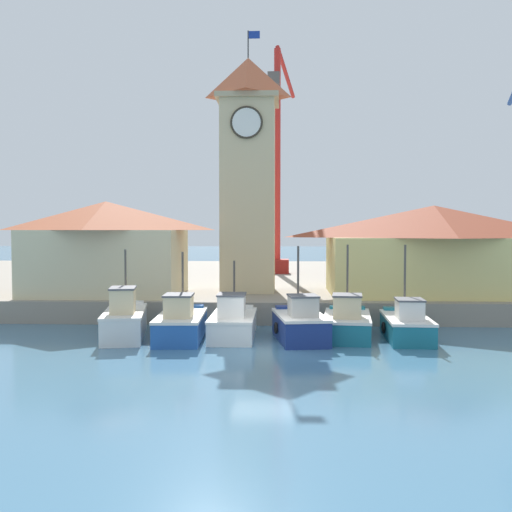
{
  "coord_description": "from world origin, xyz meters",
  "views": [
    {
      "loc": [
        0.84,
        -24.3,
        4.96
      ],
      "look_at": [
        -0.64,
        8.25,
        3.5
      ],
      "focal_mm": 42.0,
      "sensor_mm": 36.0,
      "label": 1
    }
  ],
  "objects": [
    {
      "name": "ground_plane",
      "position": [
        0.0,
        0.0,
        0.0
      ],
      "size": [
        300.0,
        300.0,
        0.0
      ],
      "primitive_type": "plane",
      "color": "teal"
    },
    {
      "name": "quay_wharf",
      "position": [
        0.0,
        26.25,
        0.59
      ],
      "size": [
        120.0,
        40.0,
        1.19
      ],
      "primitive_type": "cube",
      "color": "gray",
      "rests_on": "ground"
    },
    {
      "name": "fishing_boat_far_left",
      "position": [
        -6.41,
        2.63,
        0.81
      ],
      "size": [
        2.68,
        5.46,
        4.02
      ],
      "color": "silver",
      "rests_on": "ground"
    },
    {
      "name": "fishing_boat_left_outer",
      "position": [
        -3.77,
        2.39,
        0.73
      ],
      "size": [
        2.26,
        5.24,
        3.92
      ],
      "color": "#2356A8",
      "rests_on": "ground"
    },
    {
      "name": "fishing_boat_left_inner",
      "position": [
        -1.45,
        2.87,
        0.7
      ],
      "size": [
        2.12,
        4.93,
        3.49
      ],
      "color": "silver",
      "rests_on": "ground"
    },
    {
      "name": "fishing_boat_mid_left",
      "position": [
        1.6,
        2.19,
        0.75
      ],
      "size": [
        2.62,
        4.52,
        4.2
      ],
      "color": "navy",
      "rests_on": "ground"
    },
    {
      "name": "fishing_boat_center",
      "position": [
        3.77,
        3.07,
        0.69
      ],
      "size": [
        2.59,
        4.96,
        4.25
      ],
      "color": "#196B7F",
      "rests_on": "ground"
    },
    {
      "name": "fishing_boat_mid_right",
      "position": [
        6.4,
        2.74,
        0.67
      ],
      "size": [
        2.1,
        4.84,
        4.25
      ],
      "color": "#196B7F",
      "rests_on": "ground"
    },
    {
      "name": "clock_tower",
      "position": [
        -1.28,
        11.91,
        8.56
      ],
      "size": [
        3.69,
        3.69,
        15.64
      ],
      "color": "beige",
      "rests_on": "quay_wharf"
    },
    {
      "name": "warehouse_left",
      "position": [
        -9.34,
        9.7,
        3.94
      ],
      "size": [
        8.96,
        6.02,
        5.37
      ],
      "color": "beige",
      "rests_on": "quay_wharf"
    },
    {
      "name": "warehouse_right",
      "position": [
        9.53,
        10.66,
        3.81
      ],
      "size": [
        12.27,
        7.17,
        5.14
      ],
      "color": "#E5D17A",
      "rests_on": "quay_wharf"
    },
    {
      "name": "port_crane_far",
      "position": [
        0.35,
        27.06,
        8.64
      ],
      "size": [
        2.63,
        8.08,
        19.34
      ],
      "color": "maroon",
      "rests_on": "quay_wharf"
    }
  ]
}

